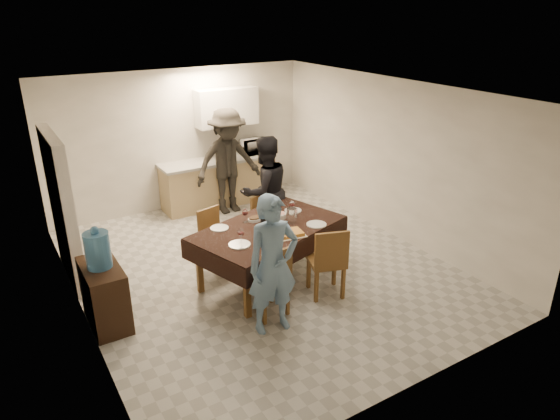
{
  "coord_description": "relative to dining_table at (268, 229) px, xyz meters",
  "views": [
    {
      "loc": [
        -3.18,
        -5.75,
        3.65
      ],
      "look_at": [
        0.17,
        -0.3,
        1.0
      ],
      "focal_mm": 32.0,
      "sensor_mm": 36.0,
      "label": 1
    }
  ],
  "objects": [
    {
      "name": "chair_near_left",
      "position": [
        -0.45,
        -0.84,
        -0.18
      ],
      "size": [
        0.47,
        0.47,
        0.52
      ],
      "rotation": [
        0.0,
        0.0,
        0.09
      ],
      "color": "brown",
      "rests_on": "floor"
    },
    {
      "name": "wine_glass_b",
      "position": [
        0.55,
        0.25,
        0.13
      ],
      "size": [
        0.08,
        0.08,
        0.19
      ],
      "primitive_type": null,
      "color": "white",
      "rests_on": "dining_table"
    },
    {
      "name": "chair_far_right",
      "position": [
        0.45,
        0.66,
        -0.22
      ],
      "size": [
        0.53,
        0.54,
        0.49
      ],
      "rotation": [
        0.0,
        0.0,
        3.48
      ],
      "color": "brown",
      "rests_on": "floor"
    },
    {
      "name": "stub_partition",
      "position": [
        -2.38,
        1.53,
        0.28
      ],
      "size": [
        0.15,
        1.4,
        2.1
      ],
      "primitive_type": "cube",
      "color": "beige",
      "rests_on": "floor"
    },
    {
      "name": "plate_near_left",
      "position": [
        -0.6,
        -0.3,
        0.05
      ],
      "size": [
        0.28,
        0.28,
        0.02
      ],
      "primitive_type": "cylinder",
      "color": "silver",
      "rests_on": "dining_table"
    },
    {
      "name": "kitchen_worktop",
      "position": [
        0.64,
        3.01,
        0.11
      ],
      "size": [
        2.24,
        0.64,
        0.05
      ],
      "primitive_type": "cube",
      "color": "#9D9D98",
      "rests_on": "kitchen_base_cabinet"
    },
    {
      "name": "wall_right",
      "position": [
        2.54,
        0.33,
        0.53
      ],
      "size": [
        0.02,
        6.0,
        2.6
      ],
      "primitive_type": "cube",
      "color": "silver",
      "rests_on": "floor"
    },
    {
      "name": "water_jug",
      "position": [
        -2.24,
        0.1,
        0.23
      ],
      "size": [
        0.29,
        0.29,
        0.44
      ],
      "primitive_type": "cylinder",
      "color": "#4584BB",
      "rests_on": "console"
    },
    {
      "name": "wall_left",
      "position": [
        -2.46,
        0.33,
        0.53
      ],
      "size": [
        0.02,
        6.0,
        2.6
      ],
      "primitive_type": "cube",
      "color": "silver",
      "rests_on": "floor"
    },
    {
      "name": "plate_near_right",
      "position": [
        0.6,
        -0.3,
        0.05
      ],
      "size": [
        0.28,
        0.28,
        0.02
      ],
      "primitive_type": "cylinder",
      "color": "silver",
      "rests_on": "dining_table"
    },
    {
      "name": "chair_far_left",
      "position": [
        -0.45,
        0.67,
        -0.24
      ],
      "size": [
        0.48,
        0.48,
        0.47
      ],
      "rotation": [
        0.0,
        0.0,
        3.39
      ],
      "color": "brown",
      "rests_on": "floor"
    },
    {
      "name": "savoury_tart",
      "position": [
        0.1,
        -0.38,
        0.06
      ],
      "size": [
        0.44,
        0.36,
        0.05
      ],
      "primitive_type": "cube",
      "rotation": [
        0.0,
        0.0,
        -0.14
      ],
      "color": "gold",
      "rests_on": "dining_table"
    },
    {
      "name": "plate_far_right",
      "position": [
        0.6,
        0.3,
        0.04
      ],
      "size": [
        0.25,
        0.25,
        0.01
      ],
      "primitive_type": "cylinder",
      "color": "silver",
      "rests_on": "dining_table"
    },
    {
      "name": "console",
      "position": [
        -2.24,
        0.1,
        -0.38
      ],
      "size": [
        0.42,
        0.84,
        0.78
      ],
      "primitive_type": "cube",
      "color": "black",
      "rests_on": "floor"
    },
    {
      "name": "person_far",
      "position": [
        0.55,
        1.05,
        0.12
      ],
      "size": [
        0.92,
        0.74,
        1.79
      ],
      "primitive_type": "imported",
      "rotation": [
        0.0,
        0.0,
        3.22
      ],
      "color": "black",
      "rests_on": "floor"
    },
    {
      "name": "mushroom_dish",
      "position": [
        -0.05,
        0.28,
        0.06
      ],
      "size": [
        0.21,
        0.21,
        0.04
      ],
      "primitive_type": "cylinder",
      "color": "silver",
      "rests_on": "dining_table"
    },
    {
      "name": "dining_table",
      "position": [
        0.0,
        0.0,
        0.0
      ],
      "size": [
        2.33,
        1.76,
        0.81
      ],
      "rotation": [
        0.0,
        0.0,
        0.3
      ],
      "color": "black",
      "rests_on": "floor"
    },
    {
      "name": "wall_front",
      "position": [
        0.04,
        -2.67,
        0.53
      ],
      "size": [
        5.0,
        0.02,
        2.6
      ],
      "primitive_type": "cube",
      "color": "silver",
      "rests_on": "floor"
    },
    {
      "name": "microwave",
      "position": [
        1.46,
        3.01,
        0.28
      ],
      "size": [
        0.51,
        0.35,
        0.28
      ],
      "primitive_type": "imported",
      "rotation": [
        0.0,
        0.0,
        3.14
      ],
      "color": "silver",
      "rests_on": "kitchen_worktop"
    },
    {
      "name": "person_kitchen",
      "position": [
        0.64,
        2.56,
        0.21
      ],
      "size": [
        1.27,
        0.73,
        1.96
      ],
      "primitive_type": "imported",
      "color": "black",
      "rests_on": "floor"
    },
    {
      "name": "salad_bowl",
      "position": [
        0.3,
        0.18,
        0.07
      ],
      "size": [
        0.18,
        0.18,
        0.07
      ],
      "primitive_type": "cylinder",
      "color": "silver",
      "rests_on": "dining_table"
    },
    {
      "name": "upper_cabinet",
      "position": [
        0.94,
        3.15,
        1.08
      ],
      "size": [
        1.2,
        0.34,
        0.7
      ],
      "primitive_type": "cube",
      "color": "silver",
      "rests_on": "wall_back"
    },
    {
      "name": "person_near",
      "position": [
        -0.55,
        -1.05,
        0.09
      ],
      "size": [
        0.67,
        0.48,
        1.71
      ],
      "primitive_type": "imported",
      "rotation": [
        0.0,
        0.0,
        -0.12
      ],
      "color": "#6A8FB6",
      "rests_on": "floor"
    },
    {
      "name": "wine_glass_a",
      "position": [
        -0.55,
        -0.25,
        0.14
      ],
      "size": [
        0.09,
        0.09,
        0.2
      ],
      "primitive_type": null,
      "color": "white",
      "rests_on": "dining_table"
    },
    {
      "name": "floor",
      "position": [
        0.04,
        0.33,
        -0.77
      ],
      "size": [
        5.0,
        6.0,
        0.02
      ],
      "primitive_type": "cube",
      "color": "#B8B7B3",
      "rests_on": "ground"
    },
    {
      "name": "wall_back",
      "position": [
        0.04,
        3.33,
        0.53
      ],
      "size": [
        5.0,
        0.02,
        2.6
      ],
      "primitive_type": "cube",
      "color": "silver",
      "rests_on": "floor"
    },
    {
      "name": "wine_glass_c",
      "position": [
        -0.2,
        0.3,
        0.14
      ],
      "size": [
        0.09,
        0.09,
        0.2
      ],
      "primitive_type": null,
      "color": "white",
      "rests_on": "dining_table"
    },
    {
      "name": "wine_bottle",
      "position": [
        -0.05,
        0.05,
        0.2
      ],
      "size": [
        0.08,
        0.08,
        0.32
      ],
      "primitive_type": null,
      "color": "black",
      "rests_on": "dining_table"
    },
    {
      "name": "chair_near_right",
      "position": [
        0.45,
        -0.84,
        -0.16
      ],
      "size": [
        0.58,
        0.59,
        0.54
      ],
      "rotation": [
        0.0,
        0.0,
        -0.33
      ],
      "color": "brown",
      "rests_on": "floor"
    },
    {
      "name": "ceiling",
      "position": [
        0.04,
        0.33,
        1.83
      ],
      "size": [
        5.0,
        6.0,
        0.02
      ],
      "primitive_type": "cube",
      "color": "white",
      "rests_on": "wall_back"
    },
    {
      "name": "water_pitcher",
      "position": [
        0.35,
        -0.05,
        0.14
      ],
      "size": [
        0.14,
        0.14,
        0.21
      ],
      "primitive_type": "cylinder",
      "color": "white",
      "rests_on": "dining_table"
    },
    {
      "name": "plate_far_left",
      "position": [
        -0.6,
        0.3,
        0.04
      ],
      "size": [
        0.25,
        0.25,
        0.01
      ],
      "primitive_type": "cylinder",
      "color": "silver",
      "rests_on": "dining_table"
    },
    {
      "name": "kitchen_base_cabinet",
      "position": [
        0.64,
        3.01,
        -0.34
      ],
      "size": [
        2.2,
        0.6,
        0.86
      ],
      "primitive_type": "cube",
      "color": "#9E885F",
      "rests_on": "floor"
    }
  ]
}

